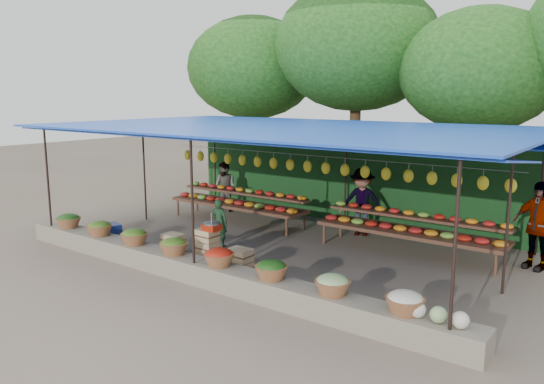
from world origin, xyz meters
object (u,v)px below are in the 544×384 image
Objects in this scene: crate_counter at (206,250)px; blue_crate_back at (113,229)px; vendor_seated at (219,223)px; weighing_scale at (212,226)px; blue_crate_front at (101,232)px.

blue_crate_back is at bearing 174.38° from crate_counter.
vendor_seated reaches higher than blue_crate_back.
blue_crate_back is (-3.60, 0.35, -0.17)m from crate_counter.
blue_crate_back is (-2.89, -0.85, -0.42)m from vendor_seated.
blue_crate_back is (-3.78, 0.35, -0.72)m from weighing_scale.
weighing_scale reaches higher than blue_crate_front.
blue_crate_back is (0.02, 0.32, -0.00)m from blue_crate_front.
vendor_seated is (-0.71, 1.21, 0.25)m from crate_counter.
weighing_scale is (0.18, 0.00, 0.55)m from crate_counter.
crate_counter is 3.63m from blue_crate_front.
weighing_scale reaches higher than blue_crate_back.
blue_crate_back is at bearing 174.65° from weighing_scale.
weighing_scale is 3.87m from blue_crate_front.
crate_counter is at bearing 109.08° from vendor_seated.
crate_counter is 5.05× the size of blue_crate_back.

